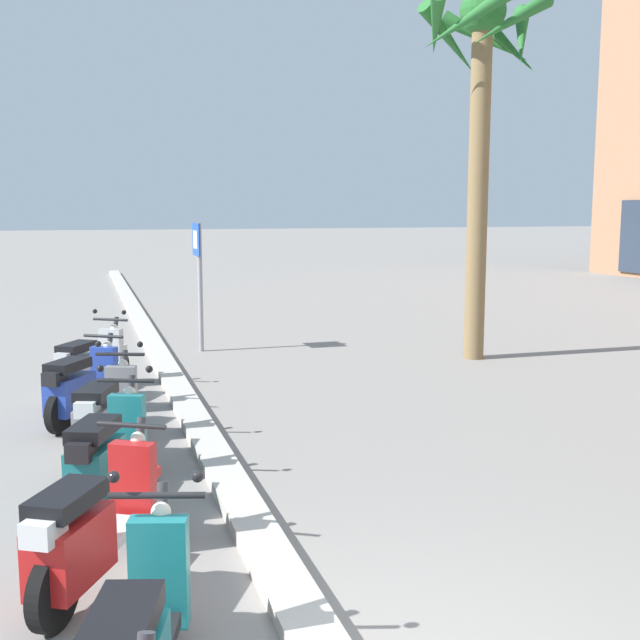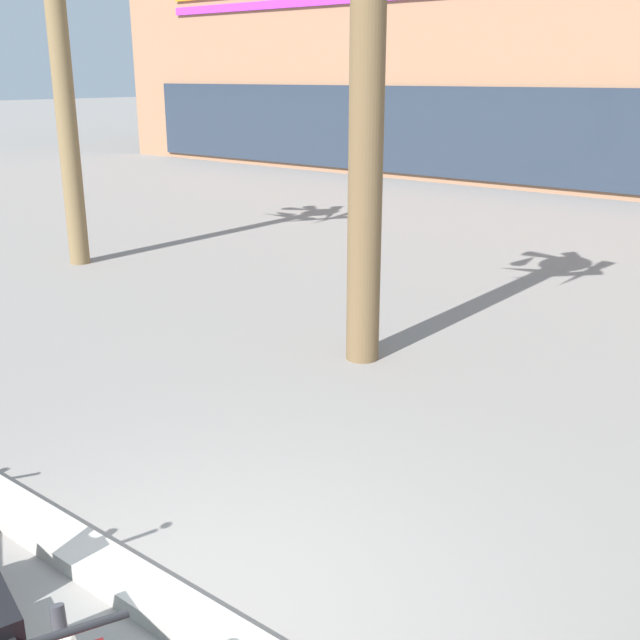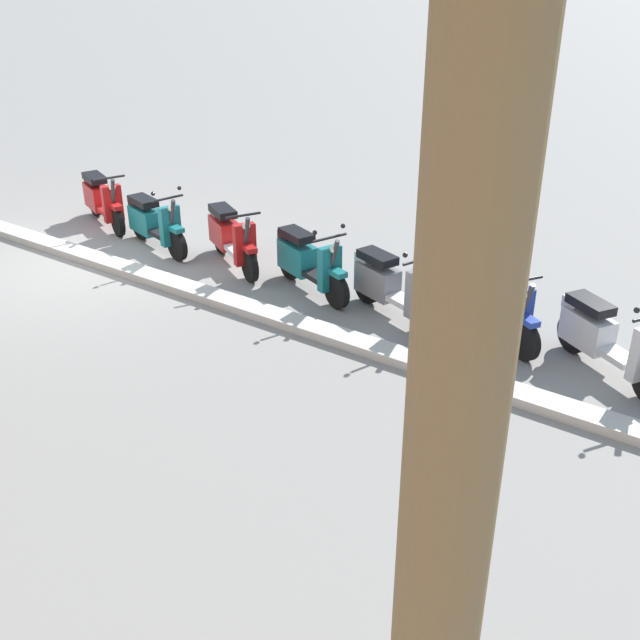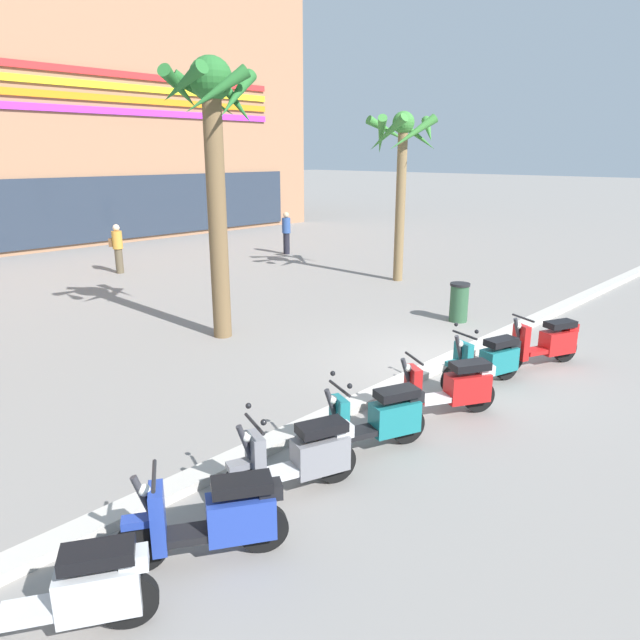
% 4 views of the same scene
% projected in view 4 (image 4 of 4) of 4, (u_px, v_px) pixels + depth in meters
% --- Properties ---
extents(ground_plane, '(200.00, 200.00, 0.00)m').
position_uv_depth(ground_plane, '(442.00, 363.00, 11.37)').
color(ground_plane, gray).
extents(curb_strip, '(60.00, 0.36, 0.12)m').
position_uv_depth(curb_strip, '(447.00, 361.00, 11.30)').
color(curb_strip, '#BCB7AD').
rests_on(curb_strip, ground).
extents(scooter_silver_mid_front, '(1.62, 1.07, 1.17)m').
position_uv_depth(scooter_silver_mid_front, '(62.00, 593.00, 4.80)').
color(scooter_silver_mid_front, black).
rests_on(scooter_silver_mid_front, ground).
extents(scooter_blue_last_in_row, '(1.51, 1.02, 1.04)m').
position_uv_depth(scooter_blue_last_in_row, '(216.00, 518.00, 5.77)').
color(scooter_blue_last_in_row, black).
rests_on(scooter_blue_last_in_row, ground).
extents(scooter_grey_mid_rear, '(1.68, 0.82, 1.17)m').
position_uv_depth(scooter_grey_mid_rear, '(301.00, 457.00, 6.94)').
color(scooter_grey_mid_rear, black).
rests_on(scooter_grey_mid_rear, ground).
extents(scooter_teal_second_in_line, '(1.70, 0.86, 1.17)m').
position_uv_depth(scooter_teal_second_in_line, '(378.00, 419.00, 7.92)').
color(scooter_teal_second_in_line, black).
rests_on(scooter_teal_second_in_line, ground).
extents(scooter_red_mid_centre, '(1.68, 1.02, 1.04)m').
position_uv_depth(scooter_red_mid_centre, '(451.00, 388.00, 8.96)').
color(scooter_red_mid_centre, black).
rests_on(scooter_red_mid_centre, ground).
extents(scooter_teal_tail_end, '(1.76, 0.77, 1.17)m').
position_uv_depth(scooter_teal_tail_end, '(488.00, 361.00, 10.19)').
color(scooter_teal_tail_end, black).
rests_on(scooter_teal_tail_end, ground).
extents(scooter_red_lead_nearest, '(1.74, 0.91, 1.04)m').
position_uv_depth(scooter_red_lead_nearest, '(546.00, 343.00, 11.13)').
color(scooter_red_lead_nearest, black).
rests_on(scooter_red_lead_nearest, ground).
extents(palm_tree_by_mall_entrance, '(1.96, 2.04, 5.83)m').
position_uv_depth(palm_tree_by_mall_entrance, '(213.00, 138.00, 11.85)').
color(palm_tree_by_mall_entrance, brown).
rests_on(palm_tree_by_mall_entrance, ground).
extents(palm_tree_mid_walkway, '(2.30, 2.33, 5.19)m').
position_uv_depth(palm_tree_mid_walkway, '(402.00, 153.00, 17.68)').
color(palm_tree_mid_walkway, olive).
rests_on(palm_tree_mid_walkway, ground).
extents(pedestrian_window_shopping, '(0.41, 0.44, 1.67)m').
position_uv_depth(pedestrian_window_shopping, '(118.00, 247.00, 19.66)').
color(pedestrian_window_shopping, brown).
rests_on(pedestrian_window_shopping, ground).
extents(pedestrian_by_palm_tree, '(0.34, 0.34, 1.70)m').
position_uv_depth(pedestrian_by_palm_tree, '(286.00, 232.00, 23.44)').
color(pedestrian_by_palm_tree, black).
rests_on(pedestrian_by_palm_tree, ground).
extents(litter_bin, '(0.48, 0.48, 0.95)m').
position_uv_depth(litter_bin, '(459.00, 302.00, 14.07)').
color(litter_bin, '#2D5638').
rests_on(litter_bin, ground).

